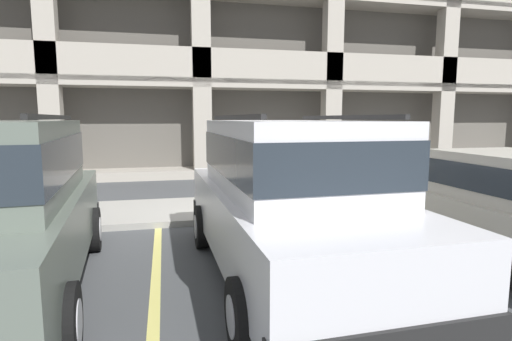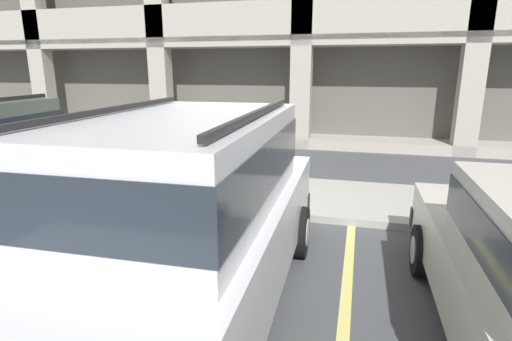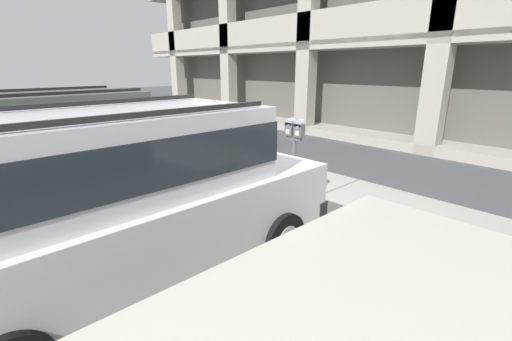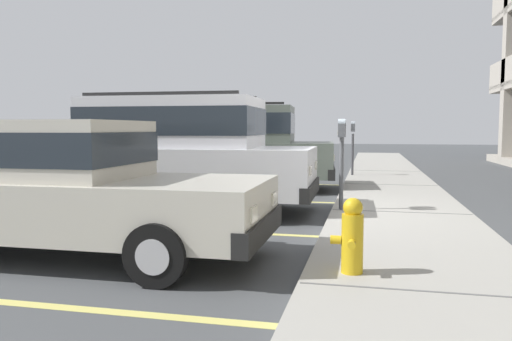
# 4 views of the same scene
# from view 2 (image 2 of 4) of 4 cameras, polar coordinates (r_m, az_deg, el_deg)

# --- Properties ---
(ground_plane) EXTENTS (80.00, 80.00, 0.10)m
(ground_plane) POSITION_cam_2_polar(r_m,az_deg,el_deg) (6.45, -0.75, -7.70)
(ground_plane) COLOR #444749
(sidewalk) EXTENTS (40.00, 2.20, 0.12)m
(sidewalk) POSITION_cam_2_polar(r_m,az_deg,el_deg) (7.60, 1.86, -3.34)
(sidewalk) COLOR #9E9B93
(sidewalk) RESTS_ON ground_plane
(parking_stall_lines) EXTENTS (12.65, 4.80, 0.01)m
(parking_stall_lines) POSITION_cam_2_polar(r_m,az_deg,el_deg) (4.96, 12.95, -14.58)
(parking_stall_lines) COLOR #DBD16B
(parking_stall_lines) RESTS_ON ground_plane
(silver_suv) EXTENTS (2.10, 4.82, 2.03)m
(silver_suv) POSITION_cam_2_polar(r_m,az_deg,el_deg) (3.84, -9.86, -5.46)
(silver_suv) COLOR silver
(silver_suv) RESTS_ON ground_plane
(parking_meter_near) EXTENTS (0.35, 0.12, 1.49)m
(parking_meter_near) POSITION_cam_2_polar(r_m,az_deg,el_deg) (6.43, -0.62, 4.11)
(parking_meter_near) COLOR #595B60
(parking_meter_near) RESTS_ON sidewalk
(fire_hydrant) EXTENTS (0.30, 0.30, 0.70)m
(fire_hydrant) POSITION_cam_2_polar(r_m,az_deg,el_deg) (6.98, 30.70, -3.60)
(fire_hydrant) COLOR gold
(fire_hydrant) RESTS_ON sidewalk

